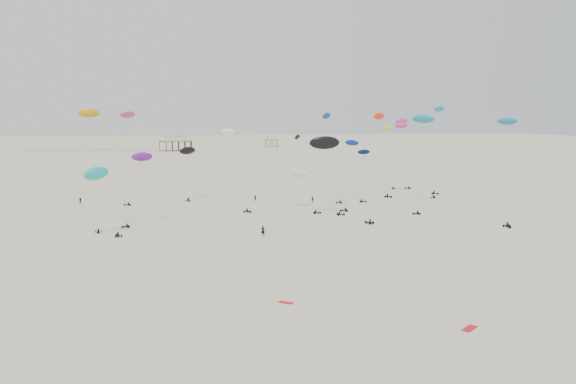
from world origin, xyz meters
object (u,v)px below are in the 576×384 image
object	(u,v)px
rig_0	(91,137)
rig_9	(332,142)
pavilion_main	(176,144)
pavilion_small	(271,142)
rig_4	(438,130)
spectator_0	(263,236)

from	to	relation	value
rig_0	rig_9	bearing A→B (deg)	-160.79
pavilion_main	pavilion_small	distance (m)	76.16
rig_4	spectator_0	distance (m)	82.31
rig_9	spectator_0	distance (m)	40.81
spectator_0	pavilion_main	bearing A→B (deg)	-59.75
rig_0	pavilion_main	bearing A→B (deg)	-96.04
pavilion_small	rig_4	bearing A→B (deg)	-90.90
pavilion_main	rig_9	size ratio (longest dim) A/B	0.88
pavilion_main	pavilion_small	size ratio (longest dim) A/B	2.33
rig_9	spectator_0	bearing A→B (deg)	163.07
pavilion_main	rig_4	world-z (taller)	rig_4
rig_0	rig_9	size ratio (longest dim) A/B	0.99
pavilion_main	pavilion_small	xyz separation A→B (m)	(70.00, 30.00, -0.74)
rig_0	spectator_0	size ratio (longest dim) A/B	10.39
pavilion_small	rig_9	bearing A→B (deg)	-99.18
pavilion_small	rig_4	size ratio (longest dim) A/B	0.35
pavilion_small	spectator_0	xyz separation A→B (m)	(-66.78, -299.92, -3.49)
rig_0	spectator_0	xyz separation A→B (m)	(30.63, -10.91, -18.26)
pavilion_small	rig_0	world-z (taller)	rig_0
pavilion_small	rig_0	bearing A→B (deg)	-108.63
rig_4	rig_9	world-z (taller)	rig_4
pavilion_small	rig_9	xyz separation A→B (m)	(-43.69, -270.29, 12.47)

